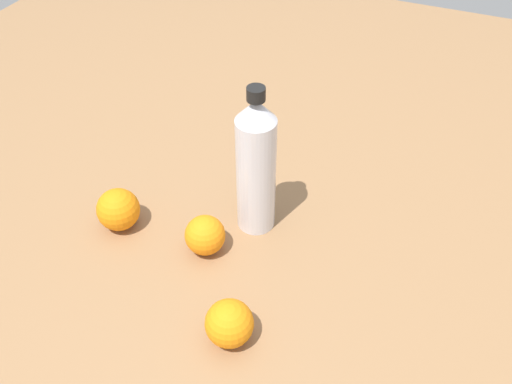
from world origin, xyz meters
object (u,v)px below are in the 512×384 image
object	(u,v)px
orange_1	(229,323)
orange_2	(205,235)
water_bottle	(256,166)
orange_0	(118,209)

from	to	relation	value
orange_1	orange_2	world-z (taller)	orange_1
water_bottle	orange_1	bearing A→B (deg)	-150.96
orange_0	orange_1	distance (m)	0.34
orange_1	orange_2	distance (m)	0.20
orange_1	orange_0	bearing A→B (deg)	154.32
orange_0	orange_2	xyz separation A→B (m)	(0.18, 0.01, -0.00)
orange_0	orange_1	size ratio (longest dim) A/B	1.06
water_bottle	orange_1	world-z (taller)	water_bottle
water_bottle	orange_0	distance (m)	0.28
water_bottle	orange_0	xyz separation A→B (m)	(-0.24, -0.11, -0.10)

